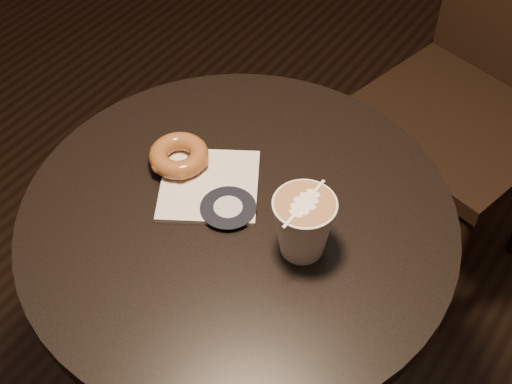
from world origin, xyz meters
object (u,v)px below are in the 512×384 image
pastry_bag (209,185)px  doughnut (179,156)px  chair (494,62)px  latte_cup (303,226)px  cafe_table (240,285)px

pastry_bag → doughnut: doughnut is taller
chair → doughnut: 0.83m
chair → doughnut: bearing=-97.2°
pastry_bag → latte_cup: latte_cup is taller
cafe_table → chair: (0.14, 0.80, 0.05)m
cafe_table → doughnut: doughnut is taller
cafe_table → pastry_bag: 0.22m
chair → latte_cup: bearing=-78.5°
chair → pastry_bag: chair is taller
doughnut → chair: bearing=69.7°
cafe_table → doughnut: (-0.14, 0.03, 0.22)m
cafe_table → chair: chair is taller
cafe_table → doughnut: 0.27m
cafe_table → latte_cup: bearing=0.8°
chair → latte_cup: 0.82m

